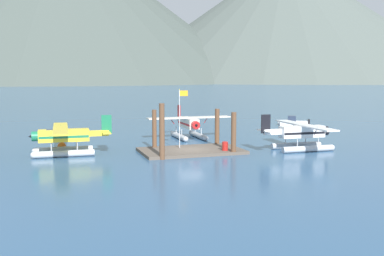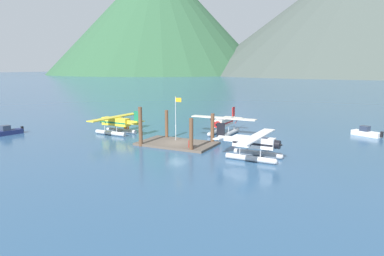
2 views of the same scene
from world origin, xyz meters
name	(u,v)px [view 1 (image 1 of 2)]	position (x,y,z in m)	size (l,w,h in m)	color
ground_plane	(191,152)	(0.00, 0.00, 0.00)	(1200.00, 1200.00, 0.00)	#2D5175
dock_platform	(191,151)	(0.00, 0.00, 0.15)	(10.21, 6.11, 0.30)	brown
piling_near_left	(162,132)	(-3.83, -2.95, 2.61)	(0.50, 0.50, 5.23)	brown
piling_near_right	(234,134)	(3.52, -2.66, 2.10)	(0.51, 0.51, 4.20)	brown
piling_far_left	(154,130)	(-3.18, 2.64, 2.11)	(0.47, 0.47, 4.22)	brown
piling_far_right	(217,128)	(3.96, 2.88, 2.07)	(0.50, 0.50, 4.13)	brown
flagpole	(181,111)	(-0.74, 1.21, 4.09)	(0.95, 0.10, 6.10)	silver
fuel_drum	(225,146)	(2.99, -1.76, 0.74)	(0.62, 0.62, 0.88)	#AD1E19
mooring_buoy	(62,146)	(-12.45, 5.23, 0.44)	(0.88, 0.88, 0.88)	orange
mountain_ridge_centre_peak	(285,20)	(258.53, 436.62, 70.61)	(407.66, 407.66, 141.23)	#4C5651
mountain_ridge_east_peak	(62,6)	(13.29, 483.27, 81.46)	(437.59, 437.59, 162.92)	#424C47
seaplane_cream_bow_right	(189,126)	(2.90, 9.75, 1.58)	(10.41, 7.98, 3.84)	#B7BABF
seaplane_white_stbd_aft	(302,135)	(11.43, -2.37, 1.58)	(7.98, 10.44, 3.84)	#B7BABF
seaplane_yellow_port_fwd	(64,139)	(-12.37, 2.48, 1.58)	(7.98, 10.45, 3.84)	#B7BABF
boat_white_open_east	(293,122)	(22.71, 18.44, 0.49)	(4.45, 3.29, 1.50)	silver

